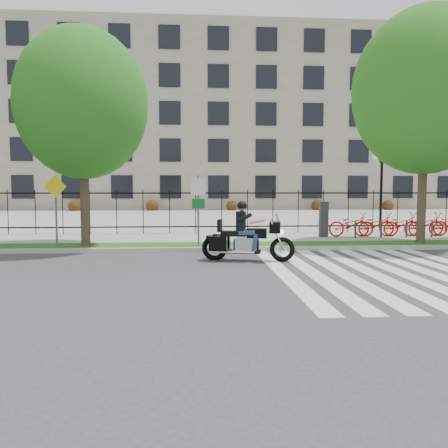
{
  "coord_description": "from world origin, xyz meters",
  "views": [
    {
      "loc": [
        -0.08,
        -10.93,
        2.11
      ],
      "look_at": [
        0.88,
        3.0,
        1.04
      ],
      "focal_mm": 35.0,
      "sensor_mm": 36.0,
      "label": 1
    }
  ],
  "objects": [
    {
      "name": "motorcycle_rider",
      "position": [
        1.51,
        2.02,
        0.72
      ],
      "size": [
        2.77,
        1.16,
        2.17
      ],
      "color": "black",
      "rests_on": "ground"
    },
    {
      "name": "iron_fence",
      "position": [
        0.0,
        9.2,
        1.15
      ],
      "size": [
        30.0,
        0.06,
        2.0
      ],
      "primitive_type": null,
      "color": "black",
      "rests_on": "sidewalk"
    },
    {
      "name": "plaza",
      "position": [
        0.0,
        25.0,
        0.05
      ],
      "size": [
        80.0,
        34.0,
        0.1
      ],
      "primitive_type": "cube",
      "color": "gray",
      "rests_on": "ground"
    },
    {
      "name": "grass_verge",
      "position": [
        0.0,
        4.95,
        0.07
      ],
      "size": [
        60.0,
        1.5,
        0.15
      ],
      "primitive_type": "cube",
      "color": "#185014",
      "rests_on": "ground"
    },
    {
      "name": "sign_pole_warning",
      "position": [
        -4.87,
        4.58,
        1.74
      ],
      "size": [
        0.78,
        0.09,
        2.49
      ],
      "color": "#59595B",
      "rests_on": "grass_verge"
    },
    {
      "name": "office_building",
      "position": [
        0.0,
        44.92,
        9.97
      ],
      "size": [
        60.0,
        21.9,
        20.15
      ],
      "color": "gray",
      "rests_on": "ground"
    },
    {
      "name": "lamp_post_right",
      "position": [
        10.0,
        12.0,
        3.21
      ],
      "size": [
        1.06,
        0.7,
        4.25
      ],
      "color": "black",
      "rests_on": "ground"
    },
    {
      "name": "crosswalk_stripes",
      "position": [
        4.83,
        0.0,
        0.01
      ],
      "size": [
        5.7,
        8.0,
        0.01
      ],
      "primitive_type": null,
      "color": "silver",
      "rests_on": "ground"
    },
    {
      "name": "street_tree_1",
      "position": [
        -3.97,
        4.95,
        5.14
      ],
      "size": [
        4.59,
        4.59,
        7.64
      ],
      "color": "#3E2F21",
      "rests_on": "grass_verge"
    },
    {
      "name": "sidewalk",
      "position": [
        0.0,
        7.45,
        0.07
      ],
      "size": [
        60.0,
        3.5,
        0.15
      ],
      "primitive_type": "cube",
      "color": "gray",
      "rests_on": "ground"
    },
    {
      "name": "curb",
      "position": [
        0.0,
        4.1,
        0.07
      ],
      "size": [
        60.0,
        0.2,
        0.15
      ],
      "primitive_type": "cube",
      "color": "#ACA8A1",
      "rests_on": "ground"
    },
    {
      "name": "sign_pole_regulatory",
      "position": [
        0.08,
        4.58,
        1.74
      ],
      "size": [
        0.5,
        0.09,
        2.5
      ],
      "color": "#59595B",
      "rests_on": "grass_verge"
    },
    {
      "name": "ground",
      "position": [
        0.0,
        0.0,
        0.0
      ],
      "size": [
        120.0,
        120.0,
        0.0
      ],
      "primitive_type": "plane",
      "color": "#353538",
      "rests_on": "ground"
    },
    {
      "name": "street_tree_2",
      "position": [
        8.48,
        4.95,
        5.76
      ],
      "size": [
        5.32,
        5.32,
        8.68
      ],
      "color": "#3E2F21",
      "rests_on": "grass_verge"
    },
    {
      "name": "bike_share_station",
      "position": [
        9.85,
        7.2,
        0.66
      ],
      "size": [
        8.95,
        0.88,
        1.5
      ],
      "color": "#2D2D33",
      "rests_on": "sidewalk"
    }
  ]
}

